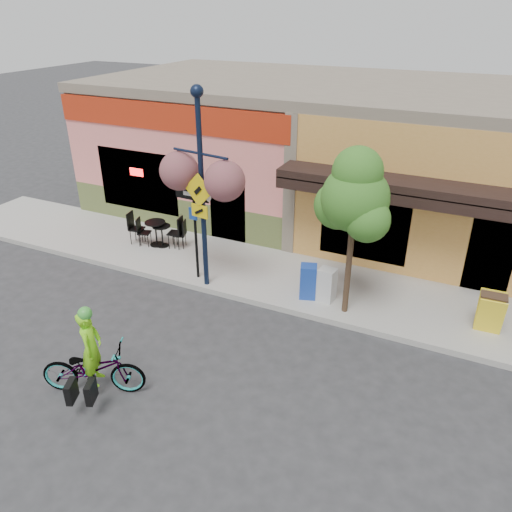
{
  "coord_description": "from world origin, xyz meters",
  "views": [
    {
      "loc": [
        3.83,
        -9.07,
        6.78
      ],
      "look_at": [
        -0.68,
        0.5,
        1.4
      ],
      "focal_mm": 35.0,
      "sensor_mm": 36.0,
      "label": 1
    }
  ],
  "objects": [
    {
      "name": "cafe_set_right",
      "position": [
        -4.58,
        2.13,
        0.59
      ],
      "size": [
        1.61,
        1.14,
        0.88
      ],
      "primitive_type": null,
      "rotation": [
        0.0,
        0.0,
        0.31
      ],
      "color": "black",
      "rests_on": "sidewalk"
    },
    {
      "name": "sandwich_board",
      "position": [
        4.59,
        1.43,
        0.61
      ],
      "size": [
        0.57,
        0.43,
        0.93
      ],
      "primitive_type": null,
      "rotation": [
        0.0,
        0.0,
        0.04
      ],
      "color": "yellow",
      "rests_on": "sidewalk"
    },
    {
      "name": "cafe_set_left",
      "position": [
        -4.79,
        2.11,
        0.65
      ],
      "size": [
        1.8,
        1.14,
        1.0
      ],
      "primitive_type": null,
      "rotation": [
        0.0,
        0.0,
        0.19
      ],
      "color": "black",
      "rests_on": "sidewalk"
    },
    {
      "name": "bicycle",
      "position": [
        -2.2,
        -3.59,
        0.52
      ],
      "size": [
        2.11,
        1.42,
        1.05
      ],
      "primitive_type": "imported",
      "rotation": [
        0.0,
        0.0,
        1.97
      ],
      "color": "maroon",
      "rests_on": "ground"
    },
    {
      "name": "ground",
      "position": [
        0.0,
        0.0,
        0.0
      ],
      "size": [
        90.0,
        90.0,
        0.0
      ],
      "primitive_type": "plane",
      "color": "#2D2D30",
      "rests_on": "ground"
    },
    {
      "name": "newspaper_box_grey",
      "position": [
        0.88,
        1.28,
        0.58
      ],
      "size": [
        0.44,
        0.41,
        0.86
      ],
      "primitive_type": null,
      "rotation": [
        0.0,
        0.0,
        -0.12
      ],
      "color": "silver",
      "rests_on": "sidewalk"
    },
    {
      "name": "lamp_post",
      "position": [
        -2.22,
        0.72,
        2.68
      ],
      "size": [
        1.69,
        0.89,
        5.06
      ],
      "primitive_type": null,
      "rotation": [
        0.0,
        0.0,
        -0.15
      ],
      "color": "black",
      "rests_on": "sidewalk"
    },
    {
      "name": "street_tree",
      "position": [
        1.45,
        1.01,
        2.18
      ],
      "size": [
        1.88,
        1.88,
        4.06
      ],
      "primitive_type": null,
      "rotation": [
        0.0,
        0.0,
        -0.21
      ],
      "color": "#3D7A26",
      "rests_on": "sidewalk"
    },
    {
      "name": "cyclist_rider",
      "position": [
        -2.15,
        -3.59,
        0.79
      ],
      "size": [
        0.57,
        0.67,
        1.57
      ],
      "primitive_type": "imported",
      "rotation": [
        0.0,
        0.0,
        1.97
      ],
      "color": "#84EF19",
      "rests_on": "ground"
    },
    {
      "name": "one_way_sign",
      "position": [
        -2.61,
        0.93,
        1.43
      ],
      "size": [
        0.99,
        0.26,
        2.55
      ],
      "primitive_type": null,
      "rotation": [
        0.0,
        0.0,
        -0.05
      ],
      "color": "black",
      "rests_on": "sidewalk"
    },
    {
      "name": "curb",
      "position": [
        0.0,
        0.55,
        0.07
      ],
      "size": [
        24.0,
        0.12,
        0.15
      ],
      "primitive_type": "cube",
      "color": "#A8A59E",
      "rests_on": "ground"
    },
    {
      "name": "building",
      "position": [
        0.0,
        7.5,
        2.25
      ],
      "size": [
        18.2,
        8.2,
        4.5
      ],
      "primitive_type": null,
      "color": "#F27E77",
      "rests_on": "ground"
    },
    {
      "name": "newspaper_box_blue",
      "position": [
        0.42,
        1.22,
        0.59
      ],
      "size": [
        0.49,
        0.46,
        0.89
      ],
      "primitive_type": null,
      "rotation": [
        0.0,
        0.0,
        0.31
      ],
      "color": "#1B3FA6",
      "rests_on": "sidewalk"
    },
    {
      "name": "sidewalk",
      "position": [
        0.0,
        2.0,
        0.07
      ],
      "size": [
        24.0,
        3.0,
        0.15
      ],
      "primitive_type": "cube",
      "color": "#9E9B93",
      "rests_on": "ground"
    }
  ]
}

